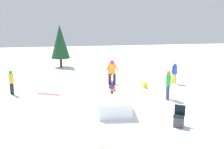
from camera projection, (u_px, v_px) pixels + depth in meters
The scene contains 12 objects.
ground_plane at pixel (112, 100), 13.87m from camera, with size 60.00×60.00×0.00m, color white.
rail_feature at pixel (112, 88), 13.72m from camera, with size 2.07×0.56×0.85m.
snow_kicker_ramp at pixel (114, 107), 11.77m from camera, with size 1.80×1.50×0.69m, color white.
main_rider_on_rail at pixel (112, 73), 13.54m from camera, with size 1.43×0.70×1.41m.
bystander_green at pixel (168, 83), 13.78m from camera, with size 0.69×0.33×1.64m.
bystander_blue at pixel (175, 72), 17.26m from camera, with size 0.37×0.58×1.44m.
bystander_yellow at pixel (11, 81), 14.71m from camera, with size 0.58×0.38×1.47m.
bystander_black at pixel (110, 73), 17.33m from camera, with size 0.58×0.25×1.39m.
loose_snowboard_coral at pixel (49, 94), 14.92m from camera, with size 1.47×0.28×0.02m, color #F55E50.
folding_chair at pixel (179, 117), 10.35m from camera, with size 0.61×0.61×0.88m.
backpack_on_snow at pixel (145, 85), 16.32m from camera, with size 0.30×0.22×0.34m, color yellow.
pine_tree_near at pixel (60, 42), 23.08m from camera, with size 1.74×1.74×3.95m.
Camera 1 is at (-13.01, 2.52, 4.32)m, focal length 40.00 mm.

